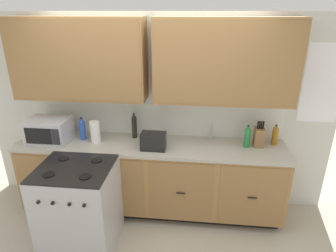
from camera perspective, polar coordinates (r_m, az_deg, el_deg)
ground_plane at (r=3.68m, az=-4.08°, el=-18.92°), size 8.00×8.00×0.00m
wall_unit at (r=3.36m, az=-3.29°, el=8.87°), size 4.35×0.40×2.40m
counter_run at (r=3.63m, az=-3.42°, el=-10.09°), size 3.18×0.64×0.94m
stove_range at (r=3.31m, az=-17.19°, el=-14.90°), size 0.76×0.68×0.95m
microwave at (r=3.70m, az=-22.48°, el=-0.77°), size 0.48×0.37×0.28m
toaster at (r=3.25m, az=-2.91°, el=-3.00°), size 0.28×0.18×0.19m
knife_block at (r=3.47m, az=17.57°, el=-2.06°), size 0.11×0.14×0.31m
sink_faucet at (r=3.52m, az=8.58°, el=-1.14°), size 0.02×0.02×0.20m
paper_towel_roll at (r=3.51m, az=-14.22°, el=-1.12°), size 0.12×0.12×0.26m
bottle_green at (r=3.40m, az=15.44°, el=-2.00°), size 0.07×0.07×0.27m
bottle_amber at (r=3.57m, az=20.47°, el=-1.65°), size 0.07×0.07×0.25m
bottle_dark at (r=3.53m, az=-6.70°, el=0.07°), size 0.06×0.06×0.32m
bottle_blue at (r=3.62m, az=-16.62°, el=-0.53°), size 0.08×0.08×0.28m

